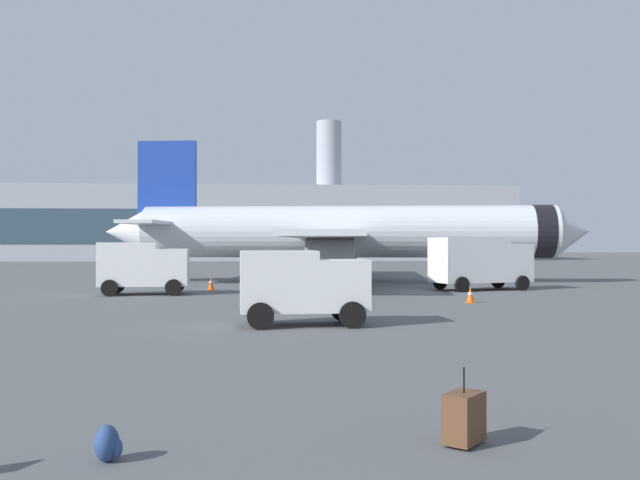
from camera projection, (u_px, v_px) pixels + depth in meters
name	position (u px, v px, depth m)	size (l,w,h in m)	color
airplane_at_gate	(344.00, 232.00, 50.95)	(35.74, 32.36, 10.50)	silver
service_truck	(143.00, 266.00, 38.43)	(4.91, 2.75, 2.90)	white
fuel_truck	(480.00, 261.00, 42.15)	(6.43, 4.02, 3.20)	white
cargo_van	(302.00, 284.00, 24.07)	(4.49, 2.51, 2.60)	white
safety_cone_near	(470.00, 295.00, 33.08)	(0.44, 0.44, 0.77)	#F2590C
safety_cone_mid	(321.00, 298.00, 31.78)	(0.44, 0.44, 0.66)	#F2590C
safety_cone_far	(211.00, 283.00, 42.10)	(0.44, 0.44, 0.83)	#F2590C
rolling_suitcase	(464.00, 417.00, 9.81)	(0.72, 0.74, 1.10)	brown
traveller_backpack	(108.00, 444.00, 9.07)	(0.36, 0.40, 0.48)	navy
terminal_building	(225.00, 224.00, 119.90)	(96.61, 22.43, 24.16)	#9EA3AD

